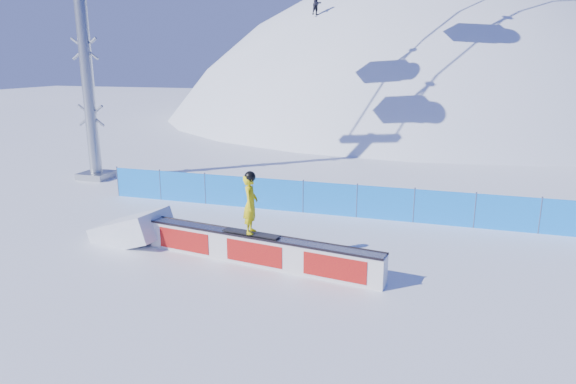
% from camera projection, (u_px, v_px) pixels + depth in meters
% --- Properties ---
extents(ground, '(160.00, 160.00, 0.00)m').
position_uv_depth(ground, '(363.00, 267.00, 14.09)').
color(ground, white).
rests_on(ground, ground).
extents(snow_hill, '(64.00, 64.00, 64.00)m').
position_uv_depth(snow_hill, '(419.00, 276.00, 57.39)').
color(snow_hill, white).
rests_on(snow_hill, ground).
extents(safety_fence, '(22.05, 0.05, 1.30)m').
position_uv_depth(safety_fence, '(385.00, 203.00, 18.09)').
color(safety_fence, '#1081F8').
rests_on(safety_fence, ground).
extents(rail_box, '(7.20, 1.52, 0.86)m').
position_uv_depth(rail_box, '(258.00, 250.00, 14.17)').
color(rail_box, silver).
rests_on(rail_box, ground).
extents(snow_ramp, '(2.57, 1.81, 1.48)m').
position_uv_depth(snow_ramp, '(133.00, 240.00, 16.16)').
color(snow_ramp, white).
rests_on(snow_ramp, ground).
extents(snowboarder, '(1.72, 0.66, 1.77)m').
position_uv_depth(snowboarder, '(251.00, 203.00, 13.93)').
color(snowboarder, black).
rests_on(snowboarder, rail_box).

